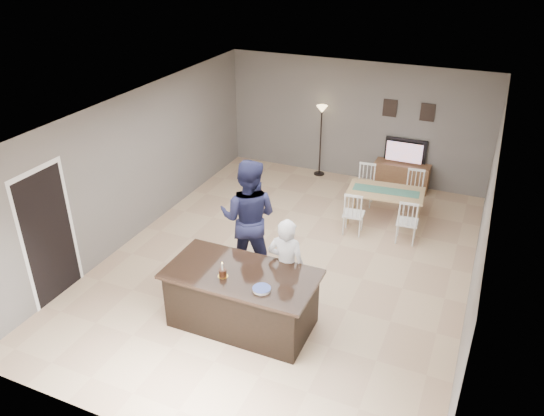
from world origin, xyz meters
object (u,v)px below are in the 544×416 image
at_px(tv_console, 401,176).
at_px(birthday_cake, 223,273).
at_px(man, 249,218).
at_px(plate_stack, 262,289).
at_px(kitchen_island, 242,298).
at_px(television, 405,151).
at_px(floor_lamp, 321,122).
at_px(woman, 286,267).
at_px(dining_table, 385,196).

xyz_separation_m(tv_console, birthday_cake, (-1.40, -5.74, 0.65)).
bearing_deg(man, plate_stack, 111.04).
bearing_deg(man, tv_console, -121.99).
distance_m(kitchen_island, plate_stack, 0.69).
relative_size(kitchen_island, birthday_cake, 9.43).
relative_size(television, man, 0.45).
bearing_deg(floor_lamp, tv_console, -0.59).
bearing_deg(birthday_cake, plate_stack, -7.46).
bearing_deg(kitchen_island, woman, 50.14).
height_order(kitchen_island, birthday_cake, birthday_cake).
distance_m(woman, man, 1.26).
distance_m(tv_console, man, 4.64).
distance_m(tv_console, television, 0.57).
xyz_separation_m(birthday_cake, plate_stack, (0.63, -0.08, -0.03)).
xyz_separation_m(tv_console, man, (-1.72, -4.25, 0.71)).
relative_size(tv_console, man, 0.59).
height_order(television, dining_table, television).
relative_size(kitchen_island, man, 1.07).
distance_m(kitchen_island, woman, 0.79).
height_order(man, plate_stack, man).
xyz_separation_m(television, plate_stack, (-0.77, -5.90, 0.06)).
bearing_deg(television, kitchen_island, 77.99).
bearing_deg(television, plate_stack, 82.59).
distance_m(tv_console, birthday_cake, 5.95).
bearing_deg(floor_lamp, dining_table, -41.38).
height_order(tv_console, floor_lamp, floor_lamp).
distance_m(tv_console, dining_table, 1.69).
bearing_deg(dining_table, plate_stack, -105.48).
bearing_deg(tv_console, man, -111.98).
bearing_deg(television, man, 68.35).
bearing_deg(plate_stack, kitchen_island, 149.32).
relative_size(woman, plate_stack, 6.31).
bearing_deg(woman, kitchen_island, 46.96).
distance_m(television, man, 4.65).
distance_m(man, dining_table, 3.13).
height_order(plate_stack, dining_table, plate_stack).
height_order(television, woman, woman).
distance_m(television, birthday_cake, 5.98).
relative_size(television, floor_lamp, 0.55).
relative_size(kitchen_island, woman, 1.37).
distance_m(tv_console, plate_stack, 5.91).
height_order(tv_console, television, television).
xyz_separation_m(kitchen_island, television, (1.20, 5.64, 0.41)).
bearing_deg(floor_lamp, television, 1.49).
xyz_separation_m(man, plate_stack, (0.95, -1.57, -0.09)).
height_order(woman, man, man).
relative_size(television, plate_stack, 3.66).
bearing_deg(kitchen_island, man, 111.37).
height_order(man, floor_lamp, man).
distance_m(kitchen_island, birthday_cake, 0.56).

